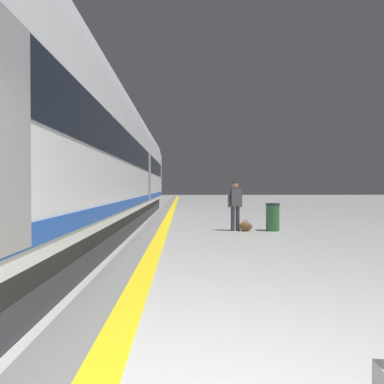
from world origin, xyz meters
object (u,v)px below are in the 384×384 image
object	(u,v)px
high_speed_train	(60,142)
waste_bin	(273,217)
duffel_bag_near	(245,226)
passenger_near	(235,202)

from	to	relation	value
high_speed_train	waste_bin	distance (m)	6.97
duffel_bag_near	waste_bin	size ratio (longest dim) A/B	0.48
duffel_bag_near	high_speed_train	bearing A→B (deg)	-148.21
passenger_near	duffel_bag_near	bearing A→B (deg)	-20.82
high_speed_train	waste_bin	bearing A→B (deg)	28.07
passenger_near	waste_bin	distance (m)	1.33
passenger_near	duffel_bag_near	size ratio (longest dim) A/B	3.72
high_speed_train	passenger_near	size ratio (longest dim) A/B	21.90
waste_bin	passenger_near	bearing A→B (deg)	177.14
high_speed_train	waste_bin	size ratio (longest dim) A/B	39.41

